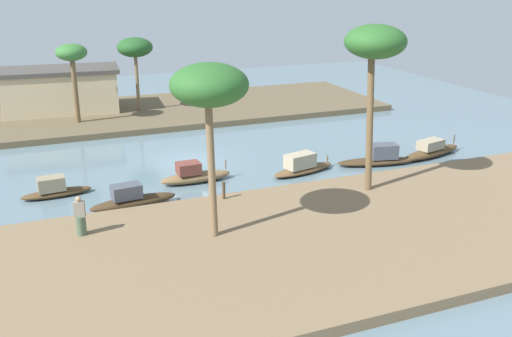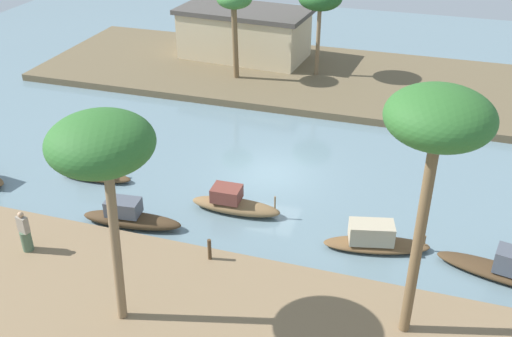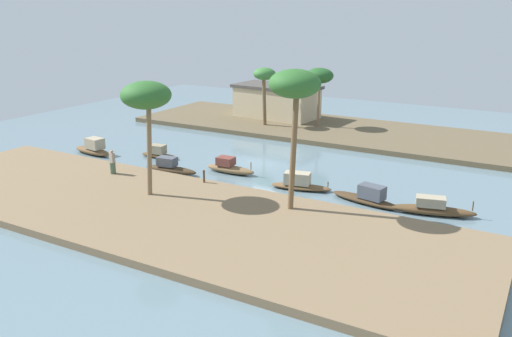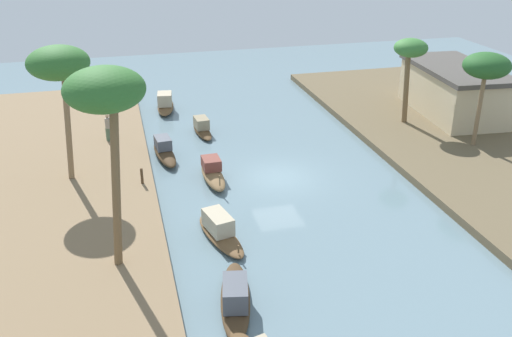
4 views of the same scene
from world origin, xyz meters
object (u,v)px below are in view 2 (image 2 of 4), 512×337
at_px(sampan_upstream_small, 130,217).
at_px(person_on_near_bank, 25,234).
at_px(sampan_open_hull, 508,269).
at_px(palm_tree_left_near, 101,146).
at_px(sampan_near_left_bank, 94,172).
at_px(mooring_post, 209,249).
at_px(palm_tree_left_far, 438,124).
at_px(palm_tree_right_short, 234,3).
at_px(riverside_building, 244,33).
at_px(sampan_with_tall_canopy, 374,239).
at_px(sampan_foreground, 234,203).

height_order(sampan_upstream_small, person_on_near_bank, person_on_near_bank).
relative_size(sampan_open_hull, palm_tree_left_near, 0.69).
distance_m(sampan_near_left_bank, palm_tree_left_near, 11.35).
bearing_deg(sampan_open_hull, mooring_post, -154.06).
relative_size(palm_tree_left_far, palm_tree_right_short, 1.43).
relative_size(sampan_open_hull, person_on_near_bank, 2.86).
height_order(person_on_near_bank, riverside_building, riverside_building).
xyz_separation_m(person_on_near_bank, mooring_post, (6.59, 1.53, -0.28)).
height_order(sampan_open_hull, palm_tree_right_short, palm_tree_right_short).
bearing_deg(sampan_open_hull, palm_tree_left_far, -119.02).
bearing_deg(palm_tree_left_near, person_on_near_bank, 159.85).
relative_size(sampan_near_left_bank, palm_tree_right_short, 0.62).
bearing_deg(sampan_with_tall_canopy, sampan_open_hull, -17.55).
bearing_deg(sampan_foreground, sampan_open_hull, -7.63).
xyz_separation_m(sampan_near_left_bank, sampan_foreground, (6.97, -0.58, 0.02)).
bearing_deg(palm_tree_left_near, sampan_open_hull, 26.78).
relative_size(mooring_post, palm_tree_left_near, 0.12).
relative_size(sampan_foreground, palm_tree_left_near, 0.56).
bearing_deg(sampan_near_left_bank, riverside_building, 80.37).
distance_m(person_on_near_bank, riverside_building, 23.05).
xyz_separation_m(sampan_open_hull, sampan_upstream_small, (-14.32, -1.09, -0.00)).
distance_m(sampan_foreground, palm_tree_left_near, 9.38).
height_order(palm_tree_right_short, riverside_building, palm_tree_right_short).
bearing_deg(palm_tree_right_short, sampan_foreground, -71.09).
height_order(sampan_foreground, person_on_near_bank, person_on_near_bank).
height_order(mooring_post, palm_tree_left_near, palm_tree_left_near).
distance_m(sampan_foreground, riverside_building, 18.66).
bearing_deg(sampan_open_hull, sampan_with_tall_canopy, -172.48).
relative_size(palm_tree_left_near, palm_tree_left_far, 0.88).
bearing_deg(palm_tree_left_far, riverside_building, 119.64).
xyz_separation_m(sampan_near_left_bank, palm_tree_right_short, (2.29, 13.10, 4.74)).
bearing_deg(palm_tree_right_short, palm_tree_left_near, -80.41).
bearing_deg(palm_tree_left_near, sampan_foreground, 80.61).
xyz_separation_m(sampan_foreground, mooring_post, (0.41, -3.73, 0.44)).
xyz_separation_m(sampan_with_tall_canopy, sampan_near_left_bank, (-12.90, 1.35, -0.03)).
xyz_separation_m(sampan_near_left_bank, palm_tree_left_far, (14.39, -5.47, 6.95)).
distance_m(mooring_post, palm_tree_right_short, 18.63).
distance_m(sampan_open_hull, riverside_building, 24.90).
distance_m(sampan_open_hull, sampan_upstream_small, 14.36).
relative_size(sampan_near_left_bank, palm_tree_left_near, 0.50).
xyz_separation_m(sampan_open_hull, sampan_near_left_bank, (-17.64, 1.69, -0.03)).
bearing_deg(sampan_foreground, palm_tree_left_far, -35.10).
xyz_separation_m(sampan_foreground, palm_tree_right_short, (-4.68, 13.67, 4.72)).
bearing_deg(riverside_building, sampan_near_left_bank, -90.34).
height_order(sampan_near_left_bank, palm_tree_left_far, palm_tree_left_far).
height_order(person_on_near_bank, palm_tree_left_near, palm_tree_left_near).
xyz_separation_m(person_on_near_bank, riverside_building, (0.70, 23.02, 0.97)).
relative_size(mooring_post, riverside_building, 0.09).
bearing_deg(sampan_with_tall_canopy, person_on_near_bank, -173.10).
bearing_deg(palm_tree_left_near, sampan_near_left_bank, 127.09).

